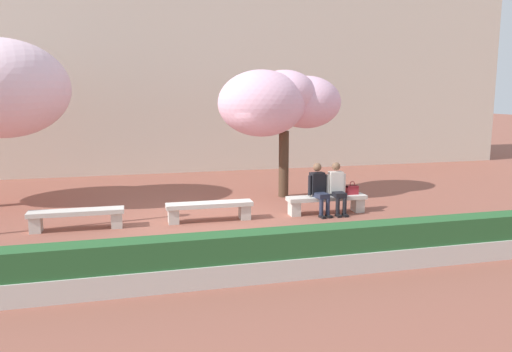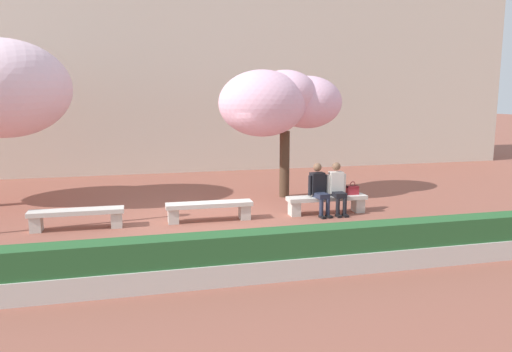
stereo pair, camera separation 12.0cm
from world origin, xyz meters
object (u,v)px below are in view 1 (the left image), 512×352
Objects in this scene: stone_bench_near_west at (210,208)px; person_seated_left at (319,187)px; person_seated_right at (337,186)px; handbag at (352,189)px; stone_bench_center at (327,201)px; stone_bench_west_end at (77,216)px; cherry_tree_main at (281,101)px.

stone_bench_near_west is 1.59× the size of person_seated_left.
person_seated_right is 0.47m from handbag.
stone_bench_near_west is 1.00× the size of stone_bench_center.
person_seated_right is (0.49, -0.00, 0.00)m from person_seated_left.
stone_bench_west_end is 6.66m from handbag.
stone_bench_near_west is at bearing 180.00° from stone_bench_center.
cherry_tree_main reaches higher than stone_bench_west_end.
stone_bench_near_west is 6.04× the size of handbag.
person_seated_left is at bearing -175.60° from handbag.
person_seated_left is 3.81× the size of handbag.
stone_bench_near_west is 2.76m from person_seated_left.
person_seated_right is (3.22, -0.05, 0.39)m from stone_bench_near_west.
handbag is at bearing 9.16° from person_seated_right.
handbag is (0.45, 0.07, -0.12)m from person_seated_right.
handbag is at bearing 0.17° from stone_bench_west_end.
person_seated_right is 0.35× the size of cherry_tree_main.
handbag is 0.09× the size of cherry_tree_main.
stone_bench_center is 0.75m from handbag.
stone_bench_center is (2.98, 0.00, 0.00)m from stone_bench_near_west.
person_seated_left is at bearing -167.63° from stone_bench_center.
stone_bench_west_end is at bearing -179.83° from handbag.
person_seated_left is at bearing -0.53° from stone_bench_west_end.
handbag is (0.94, 0.07, -0.12)m from person_seated_left.
person_seated_left is (-0.24, -0.05, 0.39)m from stone_bench_center.
person_seated_right reaches higher than stone_bench_center.
stone_bench_west_end is 5.95m from stone_bench_center.
stone_bench_near_west is 4.09m from cherry_tree_main.
stone_bench_center is 6.04× the size of handbag.
stone_bench_near_west is at bearing 0.00° from stone_bench_west_end.
cherry_tree_main is (-1.24, 2.16, 2.19)m from handbag.
stone_bench_center is at bearing 0.00° from stone_bench_near_west.
stone_bench_west_end and stone_bench_near_west have the same top height.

